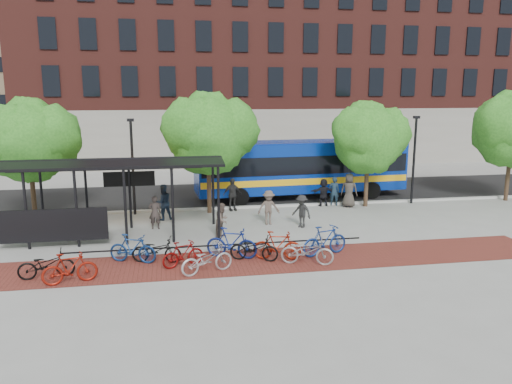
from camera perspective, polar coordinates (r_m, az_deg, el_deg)
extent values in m
plane|color=#9E9E99|center=(24.68, 2.29, -3.87)|extent=(160.00, 160.00, 0.00)
cube|color=black|center=(32.33, -0.70, -0.17)|extent=(160.00, 8.00, 0.01)
cube|color=#B7B7B2|center=(28.47, 0.59, -1.66)|extent=(160.00, 0.25, 0.12)
cube|color=maroon|center=(19.63, -0.37, -7.94)|extent=(24.00, 3.00, 0.01)
cube|color=black|center=(20.32, -4.44, -7.30)|extent=(12.00, 0.05, 0.95)
cube|color=#5D2620|center=(51.63, 7.33, 15.23)|extent=(55.00, 14.00, 20.00)
cube|color=#7A664C|center=(64.76, -20.64, 18.28)|extent=(22.00, 22.00, 30.00)
cylinder|color=black|center=(22.75, -24.80, -1.99)|extent=(0.12, 0.12, 3.30)
cylinder|color=black|center=(25.30, -23.28, -0.59)|extent=(0.12, 0.12, 3.30)
cylinder|color=black|center=(22.31, -19.83, -1.85)|extent=(0.12, 0.12, 3.30)
cylinder|color=black|center=(24.91, -18.80, -0.44)|extent=(0.12, 0.12, 3.30)
cylinder|color=black|center=(22.04, -14.71, -1.69)|extent=(0.12, 0.12, 3.30)
cylinder|color=black|center=(24.67, -14.22, -0.29)|extent=(0.12, 0.12, 3.30)
cylinder|color=black|center=(21.96, -9.50, -1.52)|extent=(0.12, 0.12, 3.30)
cylinder|color=black|center=(24.60, -9.57, -0.13)|extent=(0.12, 0.12, 3.30)
cylinder|color=black|center=(22.06, -4.30, -1.34)|extent=(0.12, 0.12, 3.30)
cylinder|color=black|center=(24.69, -4.92, 0.03)|extent=(0.12, 0.12, 3.30)
cube|color=black|center=(22.61, -22.24, -3.55)|extent=(4.50, 0.08, 1.40)
cube|color=black|center=(22.47, -17.35, 3.08)|extent=(10.60, 1.65, 0.29)
cube|color=black|center=(23.84, -16.94, 3.56)|extent=(10.60, 1.65, 0.29)
cube|color=black|center=(24.59, -16.69, 2.85)|extent=(9.00, 0.10, 0.40)
cube|color=black|center=(24.64, -14.28, 1.47)|extent=(2.40, 0.12, 0.70)
cube|color=#FF7200|center=(24.71, -14.27, 1.50)|extent=(2.20, 0.02, 0.55)
cylinder|color=#382619|center=(27.96, -24.07, -0.55)|extent=(0.24, 0.24, 2.38)
sphere|color=#276C1D|center=(27.57, -24.55, 5.14)|extent=(4.00, 4.00, 4.00)
sphere|color=#276C1D|center=(27.50, -22.47, 5.92)|extent=(3.20, 3.20, 3.20)
sphere|color=#276C1D|center=(27.46, -26.39, 5.80)|extent=(3.00, 3.00, 3.00)
sphere|color=#276C1D|center=(27.87, -24.28, 6.87)|extent=(2.80, 2.80, 2.80)
cylinder|color=#382619|center=(27.16, -5.37, 0.23)|extent=(0.24, 0.24, 2.52)
sphere|color=#276C1D|center=(26.74, -5.49, 6.42)|extent=(4.20, 4.20, 4.20)
sphere|color=#276C1D|center=(27.02, -3.30, 7.15)|extent=(3.36, 3.36, 3.36)
sphere|color=#276C1D|center=(26.36, -7.29, 7.18)|extent=(3.15, 3.15, 3.15)
sphere|color=#276C1D|center=(27.09, -5.37, 8.19)|extent=(2.94, 2.94, 2.94)
cylinder|color=#382619|center=(29.27, 12.48, 0.58)|extent=(0.24, 0.24, 2.27)
sphere|color=#276C1D|center=(28.90, 12.70, 5.76)|extent=(3.80, 3.80, 3.80)
sphere|color=#276C1D|center=(29.44, 14.30, 6.37)|extent=(3.04, 3.04, 3.04)
sphere|color=#276C1D|center=(28.31, 11.54, 6.51)|extent=(2.85, 2.85, 2.85)
sphere|color=#276C1D|center=(29.25, 12.65, 7.40)|extent=(2.66, 2.66, 2.66)
cylinder|color=#382619|center=(33.71, 26.79, 1.18)|extent=(0.24, 0.24, 2.45)
sphere|color=#276C1D|center=(33.37, 27.25, 6.22)|extent=(4.40, 4.40, 4.40)
sphere|color=#276C1D|center=(32.58, 26.39, 6.91)|extent=(3.30, 3.30, 3.30)
sphere|color=#276C1D|center=(33.70, 27.10, 7.64)|extent=(3.08, 3.08, 3.08)
cylinder|color=black|center=(27.23, -13.90, 2.63)|extent=(0.14, 0.14, 5.00)
cube|color=black|center=(26.97, -14.16, 7.98)|extent=(0.35, 0.20, 0.15)
cylinder|color=black|center=(30.59, 17.59, 3.36)|extent=(0.14, 0.14, 5.00)
cube|color=black|center=(30.36, 17.88, 8.13)|extent=(0.35, 0.20, 0.15)
cube|color=#082A97|center=(30.99, 5.17, 2.97)|extent=(13.13, 3.58, 2.98)
cube|color=black|center=(30.96, 5.17, 3.42)|extent=(12.87, 3.61, 1.08)
cube|color=#F1B014|center=(31.11, 5.14, 1.64)|extent=(13.00, 3.63, 0.38)
cube|color=#082A97|center=(30.81, 5.21, 5.61)|extent=(12.85, 3.29, 0.19)
cylinder|color=black|center=(28.85, -1.85, -0.56)|extent=(1.06, 0.36, 1.04)
cylinder|color=black|center=(31.56, -2.87, 0.47)|extent=(1.06, 0.36, 1.04)
cylinder|color=black|center=(31.53, 13.11, 0.18)|extent=(1.06, 0.36, 1.04)
cylinder|color=black|center=(34.03, 11.02, 1.08)|extent=(1.06, 0.36, 1.04)
imported|color=black|center=(19.30, -22.85, -7.65)|extent=(2.00, 0.98, 1.00)
imported|color=maroon|center=(18.46, -20.52, -8.15)|extent=(1.92, 0.95, 1.11)
imported|color=navy|center=(19.89, -13.92, -6.30)|extent=(1.97, 1.19, 1.14)
imported|color=black|center=(19.75, -11.30, -6.51)|extent=(2.02, 1.05, 1.01)
imported|color=maroon|center=(19.12, -8.34, -7.01)|extent=(1.72, 1.08, 1.00)
imported|color=#AAA9AC|center=(18.35, -5.64, -7.66)|extent=(2.14, 1.38, 1.06)
imported|color=navy|center=(19.86, -2.80, -5.83)|extent=(2.14, 1.34, 1.25)
imported|color=black|center=(19.57, -0.22, -6.46)|extent=(2.02, 1.28, 1.00)
imported|color=maroon|center=(19.70, 2.49, -6.12)|extent=(2.00, 1.01, 1.16)
imported|color=#949496|center=(19.24, 5.87, -6.74)|extent=(2.15, 1.33, 1.06)
imported|color=navy|center=(20.35, 7.87, -5.51)|extent=(2.14, 1.17, 1.24)
imported|color=#3B322F|center=(24.40, -11.49, -2.30)|extent=(0.64, 0.46, 1.63)
imported|color=#1C2B41|center=(26.03, -10.58, -1.15)|extent=(1.09, 0.97, 1.86)
imported|color=brown|center=(24.71, 1.45, -1.79)|extent=(1.14, 0.69, 1.72)
imported|color=#282828|center=(27.62, -2.73, -0.29)|extent=(1.14, 0.68, 1.81)
imported|color=black|center=(28.99, 7.72, -0.04)|extent=(1.50, 0.55, 1.60)
imported|color=#3C3630|center=(28.92, 10.59, 0.20)|extent=(1.13, 0.99, 1.95)
imported|color=#1A2D3C|center=(29.16, 8.91, 0.08)|extent=(0.70, 0.55, 1.68)
imported|color=brown|center=(22.61, -3.88, -3.23)|extent=(0.95, 0.98, 1.60)
imported|color=black|center=(24.28, 5.23, -2.21)|extent=(1.13, 1.18, 1.61)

